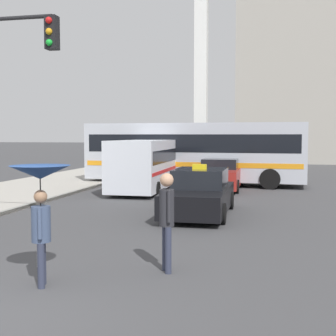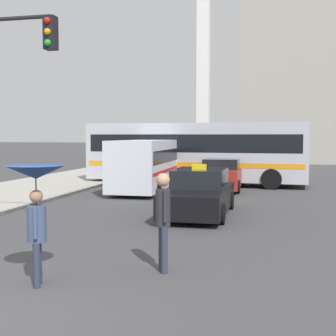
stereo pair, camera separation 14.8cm
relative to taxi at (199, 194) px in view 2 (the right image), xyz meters
The scene contains 7 objects.
taxi is the anchor object (origin of this frame).
sedan_red 7.07m from the taxi, 90.78° to the left, with size 1.91×4.25×1.43m.
ambulance_van 6.56m from the taxi, 120.70° to the left, with size 2.16×5.73×2.29m.
city_bus 9.26m from the taxi, 100.22° to the left, with size 11.24×3.22×3.12m.
pedestrian_with_umbrella 7.74m from the taxi, 101.45° to the right, with size 0.99×0.99×2.02m.
pedestrian_man 6.31m from the taxi, 87.02° to the right, with size 0.36×0.41×1.83m.
monument_cross 22.24m from the taxi, 98.27° to the left, with size 8.35×0.90×18.97m.
Camera 2 is at (4.06, -5.96, 2.51)m, focal length 50.00 mm.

